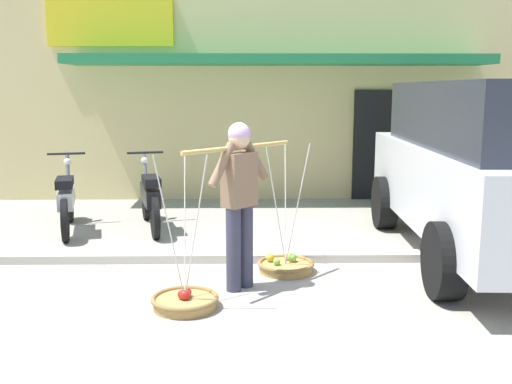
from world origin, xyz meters
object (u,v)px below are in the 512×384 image
(fruit_basket_left_side, at_px, (286,265))
(parked_truck, at_px, (493,165))
(fruit_vendor, at_px, (239,195))
(motorcycle_nearest_shop, at_px, (67,200))
(motorcycle_second_in_row, at_px, (150,198))
(fruit_basket_right_side, at_px, (185,300))

(fruit_basket_left_side, height_order, parked_truck, parked_truck)
(fruit_vendor, height_order, motorcycle_nearest_shop, fruit_vendor)
(motorcycle_second_in_row, bearing_deg, fruit_basket_right_side, -75.30)
(fruit_basket_right_side, xyz_separation_m, motorcycle_second_in_row, (-0.82, 3.12, 0.38))
(motorcycle_second_in_row, bearing_deg, fruit_basket_left_side, -48.11)
(fruit_vendor, bearing_deg, parked_truck, 19.60)
(fruit_vendor, bearing_deg, motorcycle_second_in_row, 117.17)
(motorcycle_nearest_shop, bearing_deg, parked_truck, -14.21)
(motorcycle_nearest_shop, bearing_deg, fruit_vendor, -44.59)
(fruit_basket_left_side, xyz_separation_m, motorcycle_nearest_shop, (-2.99, 1.91, 0.38))
(fruit_basket_left_side, height_order, motorcycle_nearest_shop, fruit_basket_left_side)
(fruit_vendor, bearing_deg, motorcycle_nearest_shop, 135.41)
(motorcycle_second_in_row, bearing_deg, parked_truck, -19.41)
(fruit_basket_right_side, height_order, motorcycle_nearest_shop, fruit_basket_right_side)
(motorcycle_nearest_shop, bearing_deg, motorcycle_second_in_row, 6.59)
(motorcycle_second_in_row, height_order, parked_truck, parked_truck)
(fruit_vendor, bearing_deg, fruit_basket_left_side, 46.92)
(fruit_basket_right_side, xyz_separation_m, motorcycle_nearest_shop, (-1.98, 2.98, 0.38))
(fruit_vendor, relative_size, motorcycle_nearest_shop, 0.95)
(motorcycle_nearest_shop, relative_size, parked_truck, 0.37)
(fruit_vendor, relative_size, parked_truck, 0.35)
(motorcycle_second_in_row, distance_m, parked_truck, 4.62)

